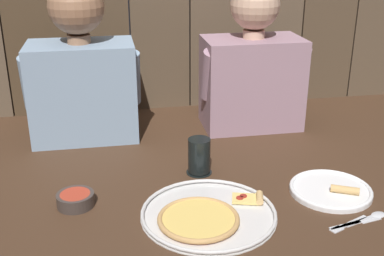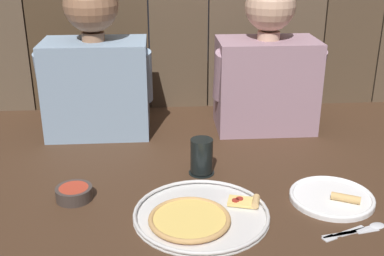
{
  "view_description": "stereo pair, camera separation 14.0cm",
  "coord_description": "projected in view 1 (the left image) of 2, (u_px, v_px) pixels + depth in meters",
  "views": [
    {
      "loc": [
        -0.23,
        -1.18,
        0.7
      ],
      "look_at": [
        0.0,
        0.1,
        0.18
      ],
      "focal_mm": 45.57,
      "sensor_mm": 36.0,
      "label": 1
    },
    {
      "loc": [
        -0.09,
        -1.19,
        0.7
      ],
      "look_at": [
        0.0,
        0.1,
        0.18
      ],
      "focal_mm": 45.57,
      "sensor_mm": 36.0,
      "label": 2
    }
  ],
  "objects": [
    {
      "name": "table_fork",
      "position": [
        347.0,
        224.0,
        1.26
      ],
      "size": [
        0.13,
        0.07,
        0.01
      ],
      "color": "silver",
      "rests_on": "ground"
    },
    {
      "name": "drinking_glass",
      "position": [
        199.0,
        156.0,
        1.51
      ],
      "size": [
        0.08,
        0.08,
        0.11
      ],
      "color": "black",
      "rests_on": "ground"
    },
    {
      "name": "dinner_plate",
      "position": [
        331.0,
        190.0,
        1.41
      ],
      "size": [
        0.24,
        0.24,
        0.03
      ],
      "color": "white",
      "rests_on": "ground"
    },
    {
      "name": "ground_plane",
      "position": [
        197.0,
        200.0,
        1.37
      ],
      "size": [
        3.2,
        3.2,
        0.0
      ],
      "primitive_type": "plane",
      "color": "#422B1C"
    },
    {
      "name": "diner_left",
      "position": [
        81.0,
        67.0,
        1.71
      ],
      "size": [
        0.41,
        0.23,
        0.57
      ],
      "color": "#849EB7",
      "rests_on": "ground"
    },
    {
      "name": "table_knife",
      "position": [
        356.0,
        222.0,
        1.26
      ],
      "size": [
        0.16,
        0.05,
        0.01
      ],
      "color": "silver",
      "rests_on": "ground"
    },
    {
      "name": "table_spoon",
      "position": [
        372.0,
        216.0,
        1.29
      ],
      "size": [
        0.14,
        0.06,
        0.01
      ],
      "color": "silver",
      "rests_on": "ground"
    },
    {
      "name": "dipping_bowl",
      "position": [
        75.0,
        199.0,
        1.34
      ],
      "size": [
        0.1,
        0.1,
        0.04
      ],
      "color": "#3D332D",
      "rests_on": "ground"
    },
    {
      "name": "diner_right",
      "position": [
        252.0,
        62.0,
        1.82
      ],
      "size": [
        0.4,
        0.22,
        0.56
      ],
      "color": "gray",
      "rests_on": "ground"
    },
    {
      "name": "pizza_tray",
      "position": [
        206.0,
        215.0,
        1.28
      ],
      "size": [
        0.36,
        0.36,
        0.03
      ],
      "color": "silver",
      "rests_on": "ground"
    }
  ]
}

